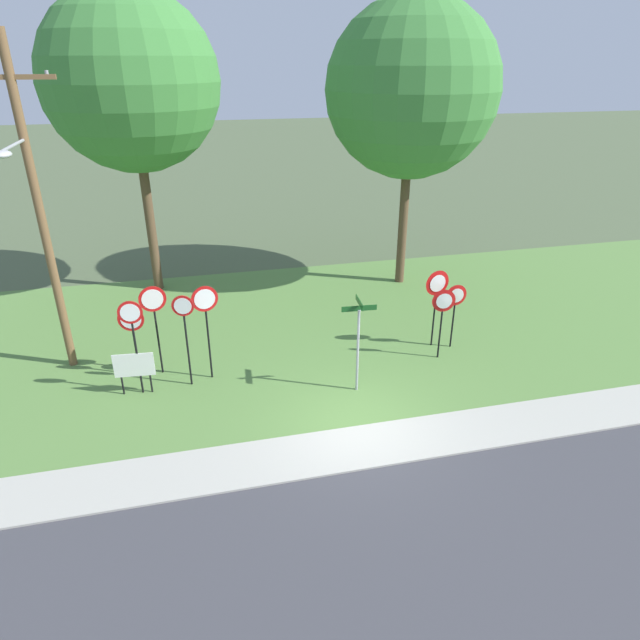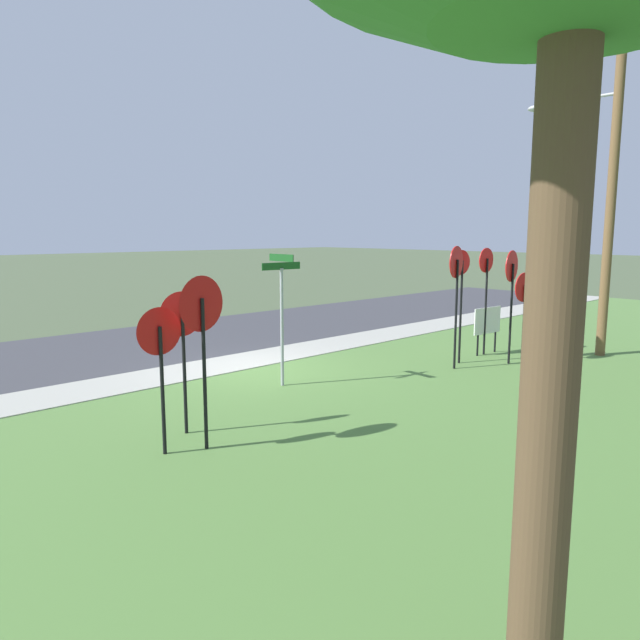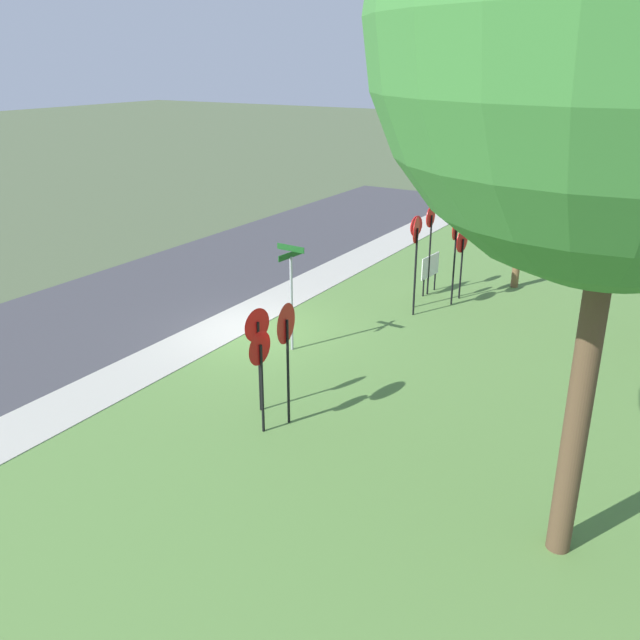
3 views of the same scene
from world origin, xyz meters
name	(u,v)px [view 2 (image 2 of 3)]	position (x,y,z in m)	size (l,w,h in m)	color
ground_plane	(253,370)	(0.00, 0.00, 0.00)	(160.00, 160.00, 0.00)	#4C5B3D
road_asphalt	(155,343)	(0.00, -4.80, 0.01)	(44.00, 6.40, 0.01)	#3D3D42
sidewalk_strip	(233,363)	(0.00, -0.80, 0.03)	(44.00, 1.60, 0.06)	#ADAA9E
grass_median	(473,430)	(0.00, 6.00, 0.02)	(44.00, 12.00, 0.04)	#567F3D
stop_sign_near_left	(511,281)	(-4.90, 3.92, 2.08)	(0.76, 0.13, 2.79)	black
stop_sign_near_right	(486,279)	(-5.42, 2.92, 2.05)	(0.65, 0.09, 2.82)	black
stop_sign_far_left	(456,280)	(-3.47, 3.29, 2.17)	(0.74, 0.17, 2.91)	black
stop_sign_far_center	(461,284)	(-4.07, 3.04, 2.01)	(0.60, 0.13, 2.79)	black
stop_sign_far_right	(524,297)	(-5.56, 3.92, 1.65)	(0.74, 0.12, 2.22)	black
yield_sign_near_left	(182,329)	(3.52, 2.85, 1.75)	(0.72, 0.13, 2.31)	black
yield_sign_near_right	(160,346)	(4.22, 3.42, 1.65)	(0.70, 0.10, 2.17)	black
yield_sign_far_left	(202,320)	(3.66, 3.66, 2.00)	(0.82, 0.15, 2.60)	black
street_name_post	(282,308)	(0.49, 1.68, 1.70)	(0.96, 0.82, 2.78)	#9EA0A8
utility_pole	(607,163)	(-7.59, 4.95, 5.00)	(2.10, 2.50, 9.21)	brown
notice_board	(487,323)	(-5.55, 2.94, 0.87)	(1.10, 0.12, 1.25)	black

